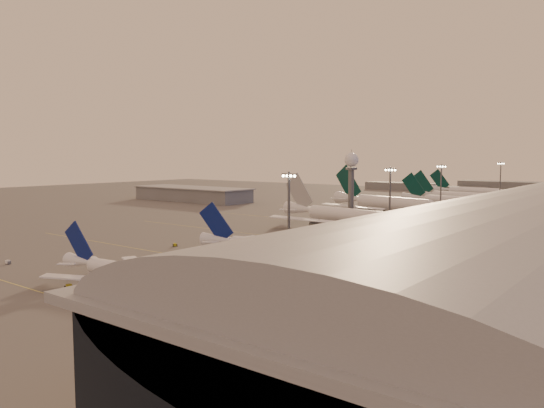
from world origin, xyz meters
The scene contains 26 objects.
ground centered at (0.00, 0.00, 0.00)m, with size 700.00×700.00×0.00m, color #565353.
taxiway_markings centered at (30.00, 56.00, 0.01)m, with size 180.00×185.25×0.02m.
hangar centered at (-120.00, 140.00, 4.32)m, with size 82.00×27.00×8.50m.
radar_tower centered at (5.00, 120.00, 20.95)m, with size 6.40×6.40×31.10m.
mast_a centered at (58.00, 0.00, 13.74)m, with size 3.60×0.56×25.00m.
mast_b centered at (55.00, 55.00, 13.74)m, with size 3.60×0.56×25.00m.
mast_c centered at (50.00, 110.00, 13.74)m, with size 3.60×0.56×25.00m.
mast_d centered at (48.00, 200.00, 13.74)m, with size 3.60×0.56×25.00m.
distant_horizon centered at (2.62, 325.14, 3.89)m, with size 165.00×37.50×9.00m.
narrowbody_near centered at (25.85, -20.62, 2.67)m, with size 33.74×26.81×13.20m.
narrowbody_mid centered at (33.17, 21.80, 3.08)m, with size 38.00×29.90×15.21m.
widebody_white centered at (18.14, 88.75, 3.67)m, with size 59.74×47.48×21.16m.
greentail_a centered at (12.34, 140.78, 4.19)m, with size 64.30×51.33×23.75m.
greentail_b centered at (26.07, 186.08, 3.37)m, with size 52.53×42.38×19.07m.
greentail_c centered at (19.00, 215.95, 3.47)m, with size 54.00×43.42×19.62m.
greentail_d centered at (10.87, 266.58, 3.37)m, with size 52.56×42.48×19.10m.
gsv_truck_a centered at (-14.01, -25.48, 1.10)m, with size 5.55×2.63×2.15m.
gsv_tug_near centered at (22.37, -30.23, 0.56)m, with size 3.50×4.38×1.09m.
gsv_catering_a centered at (70.19, -14.57, 2.13)m, with size 5.69×4.12×4.27m.
gsv_tug_mid centered at (-0.70, 19.87, 0.46)m, with size 3.62×3.37×0.89m.
gsv_truck_b centered at (44.46, 38.17, 1.11)m, with size 5.73×3.60×2.18m.
gsv_truck_c centered at (-14.63, 55.75, 1.17)m, with size 5.40×5.51×2.29m.
gsv_catering_b centered at (73.17, 64.39, 2.28)m, with size 5.91×3.44×4.55m.
gsv_tug_far centered at (3.96, 109.30, 0.54)m, with size 4.18×4.15×1.05m.
gsv_truck_d centered at (-8.40, 116.90, 1.08)m, with size 3.40×5.56×2.11m.
gsv_tug_hangar centered at (52.19, 146.78, 0.57)m, with size 4.52×3.95×1.11m.
Camera 1 is at (124.26, -90.42, 28.46)m, focal length 35.00 mm.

